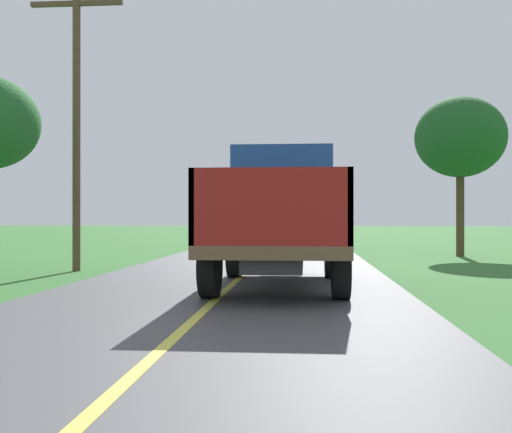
# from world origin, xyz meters

# --- Properties ---
(banana_truck_near) EXTENTS (2.38, 5.82, 2.80)m
(banana_truck_near) POSITION_xyz_m (0.92, 12.69, 1.46)
(banana_truck_near) COLOR #2D2D30
(banana_truck_near) RESTS_ON road_surface
(banana_truck_far) EXTENTS (2.38, 5.81, 2.80)m
(banana_truck_far) POSITION_xyz_m (0.59, 28.60, 1.48)
(banana_truck_far) COLOR #2D2D30
(banana_truck_far) RESTS_ON road_surface
(utility_pole_roadside) EXTENTS (2.41, 0.20, 7.29)m
(utility_pole_roadside) POSITION_xyz_m (-4.46, 15.66, 3.99)
(utility_pole_roadside) COLOR brown
(utility_pole_roadside) RESTS_ON ground
(roadside_tree_far_left) EXTENTS (3.16, 3.16, 5.65)m
(roadside_tree_far_left) POSITION_xyz_m (6.88, 22.42, 4.20)
(roadside_tree_far_left) COLOR #4C3823
(roadside_tree_far_left) RESTS_ON ground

